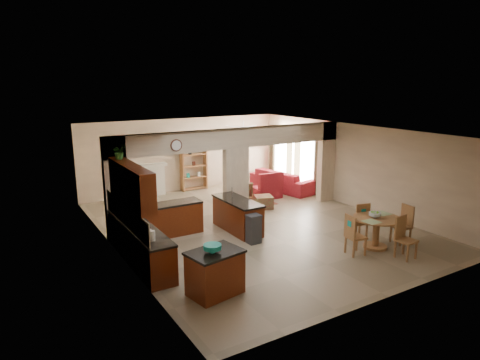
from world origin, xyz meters
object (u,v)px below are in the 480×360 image
sofa (283,180)px  kitchen_island (215,273)px  armchair (238,192)px  dining_table (376,228)px

sofa → kitchen_island: bearing=123.2°
armchair → kitchen_island: bearing=38.3°
dining_table → armchair: 5.59m
dining_table → sofa: size_ratio=0.44×
dining_table → sofa: 6.22m
sofa → armchair: bearing=90.8°
kitchen_island → dining_table: kitchen_island is taller
kitchen_island → armchair: bearing=44.9°
sofa → armchair: sofa is taller
kitchen_island → dining_table: 4.67m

